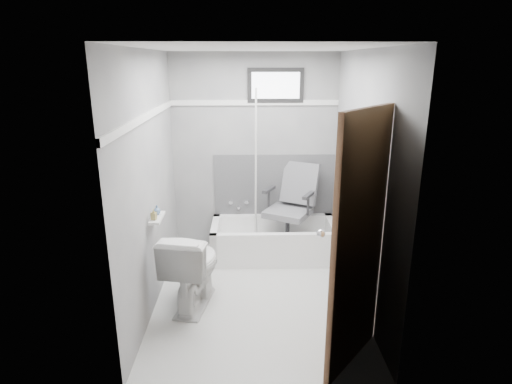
{
  "coord_description": "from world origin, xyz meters",
  "views": [
    {
      "loc": [
        -0.09,
        -3.86,
        2.3
      ],
      "look_at": [
        0.0,
        0.35,
        1.0
      ],
      "focal_mm": 30.0,
      "sensor_mm": 36.0,
      "label": 1
    }
  ],
  "objects_px": {
    "office_chair": "(288,207)",
    "door": "(407,262)",
    "soap_bottle_a": "(154,214)",
    "bathtub": "(274,240)",
    "toilet": "(193,268)",
    "soap_bottle_b": "(157,210)"
  },
  "relations": [
    {
      "from": "office_chair",
      "to": "soap_bottle_a",
      "type": "distance_m",
      "value": 1.82
    },
    {
      "from": "bathtub",
      "to": "soap_bottle_b",
      "type": "xyz_separation_m",
      "value": [
        -1.17,
        -0.99,
        0.75
      ]
    },
    {
      "from": "toilet",
      "to": "soap_bottle_a",
      "type": "height_order",
      "value": "soap_bottle_a"
    },
    {
      "from": "office_chair",
      "to": "bathtub",
      "type": "bearing_deg",
      "value": -135.06
    },
    {
      "from": "toilet",
      "to": "soap_bottle_a",
      "type": "distance_m",
      "value": 0.66
    },
    {
      "from": "bathtub",
      "to": "office_chair",
      "type": "distance_m",
      "value": 0.45
    },
    {
      "from": "soap_bottle_a",
      "to": "soap_bottle_b",
      "type": "bearing_deg",
      "value": 90.0
    },
    {
      "from": "office_chair",
      "to": "toilet",
      "type": "xyz_separation_m",
      "value": [
        -1.02,
        -1.11,
        -0.23
      ]
    },
    {
      "from": "door",
      "to": "toilet",
      "type": "bearing_deg",
      "value": 144.4
    },
    {
      "from": "soap_bottle_b",
      "to": "soap_bottle_a",
      "type": "bearing_deg",
      "value": -90.0
    },
    {
      "from": "toilet",
      "to": "soap_bottle_b",
      "type": "relative_size",
      "value": 8.96
    },
    {
      "from": "door",
      "to": "soap_bottle_b",
      "type": "distance_m",
      "value": 2.27
    },
    {
      "from": "office_chair",
      "to": "soap_bottle_b",
      "type": "distance_m",
      "value": 1.73
    },
    {
      "from": "toilet",
      "to": "soap_bottle_a",
      "type": "xyz_separation_m",
      "value": [
        -0.32,
        -0.07,
        0.57
      ]
    },
    {
      "from": "soap_bottle_a",
      "to": "bathtub",
      "type": "bearing_deg",
      "value": 44.06
    },
    {
      "from": "door",
      "to": "soap_bottle_b",
      "type": "bearing_deg",
      "value": 147.62
    },
    {
      "from": "soap_bottle_a",
      "to": "door",
      "type": "bearing_deg",
      "value": -29.31
    },
    {
      "from": "office_chair",
      "to": "door",
      "type": "height_order",
      "value": "door"
    },
    {
      "from": "bathtub",
      "to": "office_chair",
      "type": "relative_size",
      "value": 1.5
    },
    {
      "from": "bathtub",
      "to": "door",
      "type": "bearing_deg",
      "value": -71.25
    },
    {
      "from": "office_chair",
      "to": "soap_bottle_b",
      "type": "height_order",
      "value": "office_chair"
    },
    {
      "from": "office_chair",
      "to": "soap_bottle_a",
      "type": "xyz_separation_m",
      "value": [
        -1.34,
        -1.18,
        0.34
      ]
    }
  ]
}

